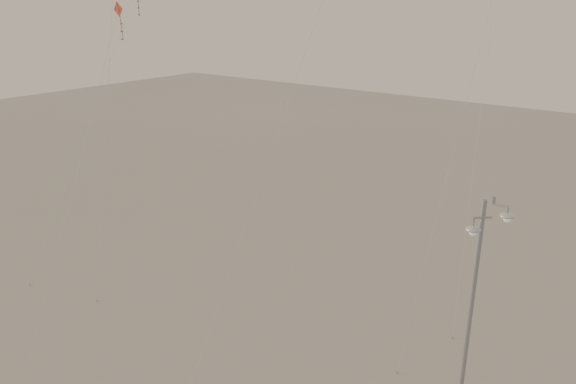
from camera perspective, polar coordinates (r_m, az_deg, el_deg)
The scene contains 3 objects.
street_lamp at distance 28.30m, azimuth 12.88°, elevation -9.40°, with size 1.74×0.93×10.07m.
kite_3 at distance 31.80m, azimuth -13.82°, elevation 5.00°, with size 1.62×7.68×15.91m.
kite_6 at distance 41.89m, azimuth -12.78°, elevation 8.20°, with size 7.08×3.23×16.52m.
Camera 1 is at (18.32, -18.53, 17.12)m, focal length 50.00 mm.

